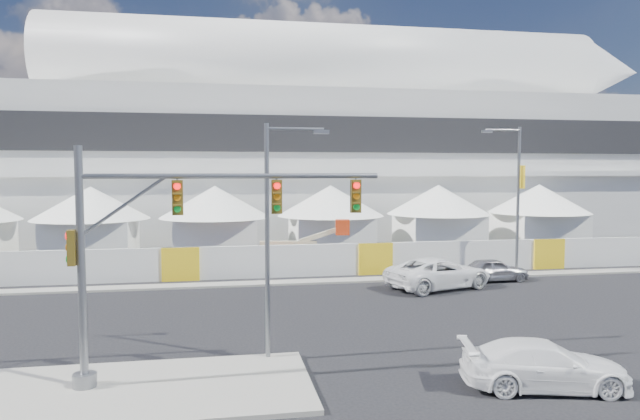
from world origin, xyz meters
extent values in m
plane|color=black|center=(0.00, 0.00, 0.00)|extent=(160.00, 160.00, 0.00)
cube|color=gray|center=(-6.00, -3.00, 0.07)|extent=(10.00, 5.00, 0.15)
cube|color=gray|center=(20.00, 12.50, 0.06)|extent=(80.00, 1.20, 0.12)
cube|color=silver|center=(8.00, 42.00, 7.00)|extent=(80.00, 24.00, 14.00)
cube|color=black|center=(8.00, 29.85, 9.80)|extent=(68.00, 0.30, 3.20)
cube|color=silver|center=(8.00, 29.60, 6.30)|extent=(72.00, 0.80, 0.50)
cylinder|color=silver|center=(8.00, 40.00, 17.78)|extent=(57.60, 8.40, 8.40)
cylinder|color=silver|center=(10.00, 40.00, 17.36)|extent=(51.60, 6.80, 6.80)
cylinder|color=silver|center=(12.00, 40.00, 16.94)|extent=(45.60, 5.20, 5.20)
cone|color=silver|center=(40.80, 40.00, 18.00)|extent=(8.00, 7.60, 7.60)
cube|color=white|center=(-13.00, 24.00, 1.50)|extent=(6.00, 6.00, 3.00)
cone|color=white|center=(-13.00, 24.00, 4.20)|extent=(8.40, 8.40, 2.40)
cube|color=white|center=(-4.00, 24.00, 1.50)|extent=(6.00, 6.00, 3.00)
cone|color=white|center=(-4.00, 24.00, 4.20)|extent=(8.40, 8.40, 2.40)
cube|color=white|center=(5.00, 24.00, 1.50)|extent=(6.00, 6.00, 3.00)
cone|color=white|center=(5.00, 24.00, 4.20)|extent=(8.40, 8.40, 2.40)
cube|color=white|center=(14.00, 24.00, 1.50)|extent=(6.00, 6.00, 3.00)
cone|color=white|center=(14.00, 24.00, 4.20)|extent=(8.40, 8.40, 2.40)
cube|color=white|center=(23.00, 24.00, 1.50)|extent=(6.00, 6.00, 3.00)
cone|color=white|center=(23.00, 24.00, 4.20)|extent=(8.40, 8.40, 2.40)
cube|color=silver|center=(6.00, 14.50, 1.00)|extent=(70.00, 0.25, 2.00)
imported|color=#9D9CA1|center=(12.35, 11.05, 0.69)|extent=(1.73, 4.08, 1.37)
imported|color=white|center=(8.35, 9.70, 0.85)|extent=(4.63, 6.73, 1.71)
imported|color=white|center=(5.91, -4.77, 0.72)|extent=(3.03, 5.27, 1.44)
imported|color=silver|center=(17.70, 17.67, 0.65)|extent=(3.48, 4.01, 1.31)
imported|color=black|center=(22.90, 18.09, 0.66)|extent=(2.04, 4.06, 1.33)
imported|color=#B1B2B6|center=(-12.50, 17.70, 0.69)|extent=(3.43, 5.12, 1.38)
cylinder|color=slate|center=(-7.73, -2.59, 3.73)|extent=(0.24, 0.24, 7.17)
cylinder|color=slate|center=(-7.73, -2.59, 0.35)|extent=(0.70, 0.70, 0.40)
cylinder|color=slate|center=(-3.24, -2.59, 6.42)|extent=(8.98, 0.16, 0.16)
cube|color=#594714|center=(-4.94, -2.59, 5.77)|extent=(0.32, 0.22, 1.05)
cube|color=#594714|center=(-1.96, -2.59, 5.77)|extent=(0.32, 0.22, 1.05)
cube|color=#594714|center=(0.56, -2.59, 5.77)|extent=(0.32, 0.22, 1.05)
cube|color=#594714|center=(-7.98, -2.59, 4.33)|extent=(0.22, 0.32, 1.05)
cylinder|color=slate|center=(-2.11, -0.80, 4.16)|extent=(0.16, 0.16, 8.03)
cylinder|color=slate|center=(-1.13, -0.80, 8.00)|extent=(1.96, 0.11, 0.11)
cube|color=slate|center=(-0.24, -0.80, 7.91)|extent=(0.54, 0.22, 0.13)
cylinder|color=slate|center=(14.62, 12.50, 4.63)|extent=(0.19, 0.19, 9.27)
cylinder|color=slate|center=(13.49, 12.50, 9.06)|extent=(2.27, 0.12, 0.12)
cube|color=slate|center=(12.46, 12.50, 8.96)|extent=(0.62, 0.26, 0.15)
cube|color=yellow|center=(14.88, 12.50, 6.18)|extent=(0.03, 0.62, 1.44)
cube|color=red|center=(-0.51, 15.93, 0.53)|extent=(3.66, 2.08, 1.05)
cube|color=beige|center=(0.64, 15.93, 1.92)|extent=(3.65, 0.92, 0.34)
cube|color=beige|center=(2.75, 15.93, 2.49)|extent=(2.83, 0.74, 1.16)
cube|color=red|center=(4.09, 15.93, 2.97)|extent=(0.99, 0.99, 0.96)
camera|label=1|loc=(-3.73, -20.16, 6.60)|focal=32.00mm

